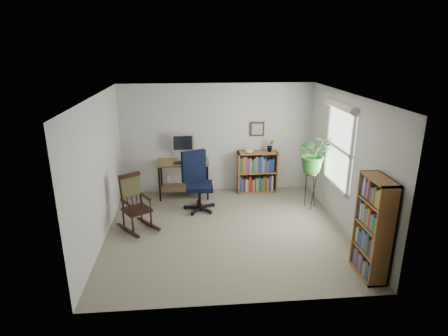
{
  "coord_description": "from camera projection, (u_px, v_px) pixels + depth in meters",
  "views": [
    {
      "loc": [
        -0.58,
        -5.98,
        3.18
      ],
      "look_at": [
        0.0,
        0.4,
        1.05
      ],
      "focal_mm": 30.0,
      "sensor_mm": 36.0,
      "label": 1
    }
  ],
  "objects": [
    {
      "name": "low_bookshelf",
      "position": [
        257.0,
        172.0,
        8.35
      ],
      "size": [
        0.88,
        0.29,
        0.93
      ],
      "primitive_type": null,
      "color": "#915F2F",
      "rests_on": "floor"
    },
    {
      "name": "wall_front",
      "position": [
        242.0,
        220.0,
        4.44
      ],
      "size": [
        4.2,
        0.0,
        2.4
      ],
      "primitive_type": "cube",
      "color": "beige",
      "rests_on": "ground"
    },
    {
      "name": "floor",
      "position": [
        226.0,
        230.0,
        6.7
      ],
      "size": [
        4.2,
        4.0,
        0.0
      ],
      "primitive_type": "cube",
      "color": "gray",
      "rests_on": "ground"
    },
    {
      "name": "wall_right",
      "position": [
        346.0,
        164.0,
        6.5
      ],
      "size": [
        0.0,
        4.0,
        2.4
      ],
      "primitive_type": "cube",
      "color": "beige",
      "rests_on": "ground"
    },
    {
      "name": "framed_picture",
      "position": [
        257.0,
        129.0,
        8.2
      ],
      "size": [
        0.32,
        0.04,
        0.32
      ],
      "primitive_type": null,
      "color": "black",
      "rests_on": "wall_back"
    },
    {
      "name": "keyboard",
      "position": [
        183.0,
        163.0,
        7.88
      ],
      "size": [
        0.4,
        0.15,
        0.02
      ],
      "primitive_type": "cube",
      "color": "black",
      "rests_on": "desk"
    },
    {
      "name": "wall_left",
      "position": [
        99.0,
        171.0,
        6.15
      ],
      "size": [
        0.0,
        4.0,
        2.4
      ],
      "primitive_type": "cube",
      "color": "beige",
      "rests_on": "ground"
    },
    {
      "name": "ceiling",
      "position": [
        226.0,
        95.0,
        5.95
      ],
      "size": [
        4.2,
        4.0,
        0.0
      ],
      "primitive_type": "cube",
      "color": "silver",
      "rests_on": "ground"
    },
    {
      "name": "monitor",
      "position": [
        183.0,
        147.0,
        8.04
      ],
      "size": [
        0.46,
        0.16,
        0.56
      ],
      "primitive_type": null,
      "color": "#B2B2B7",
      "rests_on": "desk"
    },
    {
      "name": "potted_plant_small",
      "position": [
        270.0,
        149.0,
        8.22
      ],
      "size": [
        0.13,
        0.24,
        0.11
      ],
      "primitive_type": "imported",
      "color": "#266C25",
      "rests_on": "low_bookshelf"
    },
    {
      "name": "rocking_chair",
      "position": [
        136.0,
        203.0,
        6.6
      ],
      "size": [
        0.94,
        1.04,
        1.03
      ],
      "primitive_type": null,
      "rotation": [
        0.0,
        0.0,
        0.59
      ],
      "color": "black",
      "rests_on": "floor"
    },
    {
      "name": "plant_stand",
      "position": [
        311.0,
        188.0,
        7.51
      ],
      "size": [
        0.26,
        0.26,
        0.84
      ],
      "primitive_type": null,
      "rotation": [
        0.0,
        0.0,
        0.14
      ],
      "color": "black",
      "rests_on": "floor"
    },
    {
      "name": "office_chair",
      "position": [
        199.0,
        182.0,
        7.36
      ],
      "size": [
        0.86,
        0.86,
        1.2
      ],
      "primitive_type": null,
      "rotation": [
        0.0,
        0.0,
        0.42
      ],
      "color": "black",
      "rests_on": "floor"
    },
    {
      "name": "tall_bookshelf",
      "position": [
        373.0,
        228.0,
        5.21
      ],
      "size": [
        0.28,
        0.65,
        1.49
      ],
      "primitive_type": null,
      "color": "#915F2F",
      "rests_on": "floor"
    },
    {
      "name": "desk",
      "position": [
        184.0,
        179.0,
        8.12
      ],
      "size": [
        1.1,
        0.6,
        0.79
      ],
      "primitive_type": null,
      "color": "brown",
      "rests_on": "floor"
    },
    {
      "name": "spider_plant",
      "position": [
        315.0,
        136.0,
        7.17
      ],
      "size": [
        1.69,
        1.88,
        1.46
      ],
      "primitive_type": "imported",
      "color": "#266C25",
      "rests_on": "plant_stand"
    },
    {
      "name": "window",
      "position": [
        338.0,
        148.0,
        6.72
      ],
      "size": [
        0.12,
        1.2,
        1.5
      ],
      "primitive_type": null,
      "color": "silver",
      "rests_on": "wall_right"
    },
    {
      "name": "wall_back",
      "position": [
        217.0,
        139.0,
        8.22
      ],
      "size": [
        4.2,
        0.0,
        2.4
      ],
      "primitive_type": "cube",
      "color": "beige",
      "rests_on": "ground"
    }
  ]
}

